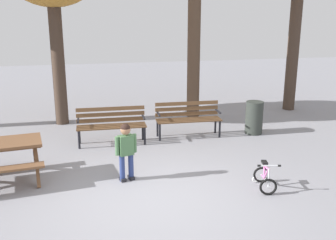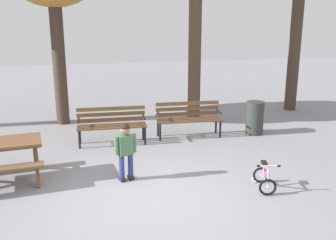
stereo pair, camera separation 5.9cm
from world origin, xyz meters
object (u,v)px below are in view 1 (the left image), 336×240
Objects in this scene: child_standing at (126,147)px; kids_bicycle at (265,178)px; park_bench_far_left at (111,122)px; park_bench_left at (188,116)px; trash_bin at (254,118)px.

child_standing is 1.77× the size of kids_bicycle.
kids_bicycle is (2.41, -3.09, -0.31)m from park_bench_far_left.
trash_bin is at bearing -5.47° from park_bench_left.
child_standing is at bearing -87.77° from park_bench_far_left.
park_bench_left reaches higher than kids_bicycle.
park_bench_left reaches higher than trash_bin.
child_standing is at bearing -127.74° from park_bench_left.
child_standing reaches higher than park_bench_far_left.
park_bench_left is 3.29m from kids_bicycle.
park_bench_left is 2.63× the size of kids_bicycle.
kids_bicycle is at bearing -111.19° from trash_bin.
park_bench_left is at bearing 52.26° from child_standing.
park_bench_far_left reaches higher than trash_bin.
park_bench_far_left is 2.20m from child_standing.
kids_bicycle is 0.74× the size of trash_bin.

